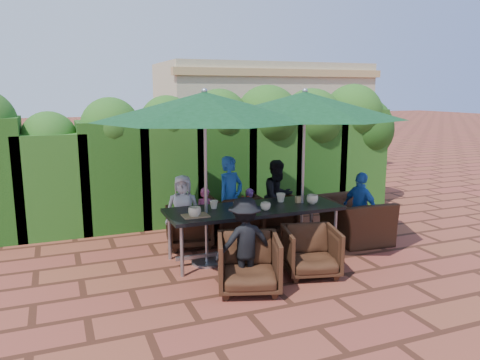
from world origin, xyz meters
name	(u,v)px	position (x,y,z in m)	size (l,w,h in m)	color
ground	(240,258)	(0.00, 0.00, 0.00)	(80.00, 80.00, 0.00)	brown
dining_table	(254,212)	(0.21, -0.03, 0.68)	(2.55, 0.90, 0.75)	black
umbrella_left	(205,106)	(-0.52, -0.03, 2.21)	(3.02, 3.02, 2.46)	gray
umbrella_right	(305,105)	(1.01, -0.03, 2.21)	(2.92, 2.92, 2.46)	gray
chair_far_left	(189,224)	(-0.54, 0.81, 0.35)	(0.67, 0.63, 0.69)	black
chair_far_mid	(235,214)	(0.27, 0.91, 0.41)	(0.79, 0.74, 0.82)	black
chair_far_right	(272,211)	(0.98, 0.96, 0.38)	(0.73, 0.68, 0.75)	black
chair_near_left	(249,261)	(-0.31, -1.10, 0.38)	(0.74, 0.70, 0.77)	black
chair_near_right	(311,249)	(0.65, -0.94, 0.36)	(0.69, 0.65, 0.71)	black
chair_end_right	(354,212)	(2.04, 0.07, 0.47)	(1.08, 0.70, 0.95)	black
adult_far_left	(183,210)	(-0.61, 0.90, 0.56)	(0.56, 0.33, 1.13)	silver
adult_far_mid	(231,198)	(0.20, 0.90, 0.69)	(0.50, 0.40, 1.38)	#215BB4
adult_far_right	(278,197)	(1.06, 0.90, 0.64)	(0.61, 0.37, 1.28)	black
adult_near_left	(245,242)	(-0.31, -0.96, 0.57)	(0.73, 0.34, 1.15)	black
adult_end_right	(360,209)	(2.02, -0.11, 0.58)	(0.68, 0.34, 1.16)	#215BB4
child_left	(206,215)	(-0.22, 0.92, 0.44)	(0.32, 0.26, 0.88)	#ED5397
child_right	(250,212)	(0.57, 0.94, 0.41)	(0.29, 0.24, 0.81)	#974FAC
pedestrian_a	(244,160)	(1.84, 4.33, 0.77)	(1.43, 0.51, 1.53)	#248432
pedestrian_b	(260,157)	(2.25, 4.29, 0.81)	(0.78, 0.48, 1.62)	#ED5397
pedestrian_c	(300,157)	(3.34, 4.26, 0.76)	(0.97, 0.45, 1.52)	#93939B
cup_a	(195,212)	(-0.74, -0.22, 0.82)	(0.18, 0.18, 0.14)	beige
cup_b	(214,205)	(-0.35, 0.13, 0.81)	(0.13, 0.13, 0.12)	beige
cup_c	(266,206)	(0.31, -0.23, 0.81)	(0.15, 0.15, 0.11)	beige
cup_d	(281,198)	(0.73, 0.14, 0.82)	(0.14, 0.14, 0.13)	beige
cup_e	(312,199)	(1.12, -0.15, 0.82)	(0.18, 0.18, 0.14)	beige
ketchup_bottle	(248,202)	(0.13, -0.01, 0.83)	(0.04, 0.04, 0.17)	#B20C0A
sauce_bottle	(243,202)	(0.06, 0.04, 0.83)	(0.04, 0.04, 0.17)	#4C230C
serving_tray	(195,216)	(-0.71, -0.18, 0.76)	(0.35, 0.25, 0.02)	#976F49
number_block_left	(238,205)	(-0.03, -0.01, 0.80)	(0.12, 0.06, 0.10)	tan
number_block_right	(300,199)	(0.98, 0.00, 0.80)	(0.12, 0.06, 0.10)	tan
hedge_wall	(197,147)	(0.07, 2.32, 1.39)	(9.10, 1.60, 2.56)	#163B10
building	(262,118)	(3.50, 6.99, 1.61)	(6.20, 3.08, 3.20)	#B9AE89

